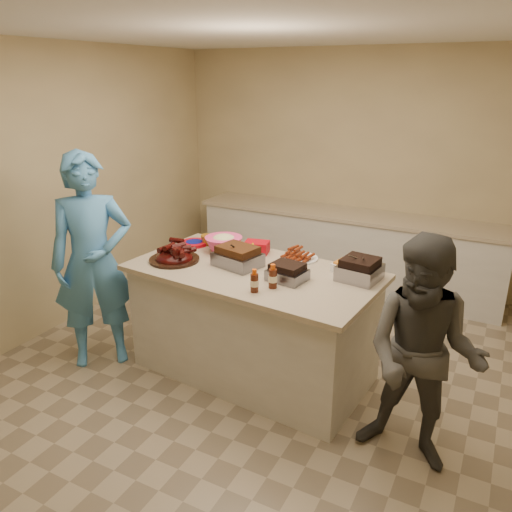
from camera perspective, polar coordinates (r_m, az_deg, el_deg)
The scene contains 20 objects.
room at distance 4.33m, azimuth 0.70°, elevation -13.51°, with size 4.50×5.00×2.70m, color tan, non-canonical shape.
back_counter at distance 5.99m, azimuth 10.27°, elevation 0.74°, with size 3.60×0.64×0.90m, color beige, non-canonical shape.
island at distance 4.39m, azimuth -0.31°, elevation -12.99°, with size 1.97×1.04×0.94m, color beige, non-canonical shape.
rib_platter at distance 4.21m, azimuth -9.31°, elevation -0.52°, with size 0.42×0.42×0.17m, color #390706, non-canonical shape.
pulled_pork_tray at distance 4.05m, azimuth -2.09°, elevation -1.13°, with size 0.36×0.27×0.11m, color #47230F.
brisket_tray at distance 3.78m, azimuth 3.58°, elevation -2.75°, with size 0.27×0.23×0.08m, color black.
roasting_pan at distance 3.86m, azimuth 11.68°, elevation -2.63°, with size 0.29×0.29×0.12m, color gray.
coleslaw_bowl at distance 4.38m, azimuth -3.69°, elevation 0.53°, with size 0.33×0.33×0.22m, color #ED3B7C, non-canonical shape.
sausage_plate at distance 4.21m, azimuth 5.01°, elevation -0.35°, with size 0.31×0.31×0.05m, color silver.
mac_cheese_dish at distance 4.00m, azimuth 11.26°, elevation -1.80°, with size 0.32×0.23×0.09m, color orange.
bbq_bottle_a at distance 3.57m, azimuth -0.18°, elevation -4.10°, with size 0.06×0.06×0.17m, color #40190C.
bbq_bottle_b at distance 3.64m, azimuth 1.92°, elevation -3.64°, with size 0.06×0.06×0.18m, color #40190C.
mustard_bottle at distance 4.24m, azimuth -0.37°, elevation -0.10°, with size 0.05×0.05×0.13m, color #FAD600.
sauce_bowl at distance 4.11m, azimuth -0.92°, elevation -0.78°, with size 0.15×0.05×0.15m, color silver.
plate_stack_large at distance 4.58m, azimuth -7.06°, elevation 1.29°, with size 0.25×0.25×0.03m, color #AA0612.
plate_stack_small at distance 4.40m, azimuth -10.14°, elevation 0.34°, with size 0.17×0.17×0.02m, color #AA0612.
plastic_cup at distance 4.56m, azimuth -5.65°, elevation 1.25°, with size 0.10×0.10×0.10m, color #A8751B.
basket_stack at distance 4.34m, azimuth 0.08°, elevation 0.37°, with size 0.20×0.15×0.10m, color #AA0612.
guest_blue at distance 4.77m, azimuth -16.94°, elevation -11.09°, with size 0.67×1.84×0.44m, color #468BC8.
guest_gray at distance 3.72m, azimuth 17.15°, elevation -21.09°, with size 0.75×1.54×0.58m, color #494843.
Camera 1 is at (1.62, -3.23, 2.39)m, focal length 35.00 mm.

